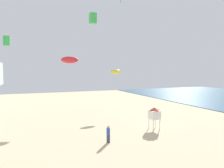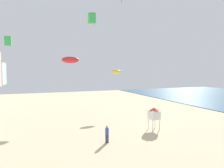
{
  "view_description": "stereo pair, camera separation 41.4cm",
  "coord_description": "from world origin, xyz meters",
  "px_view_note": "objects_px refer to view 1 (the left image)",
  "views": [
    {
      "loc": [
        -3.81,
        -5.72,
        6.73
      ],
      "look_at": [
        6.22,
        18.6,
        5.07
      ],
      "focal_mm": 32.16,
      "sensor_mm": 36.0,
      "label": 1
    },
    {
      "loc": [
        -3.43,
        -5.88,
        6.73
      ],
      "look_at": [
        6.22,
        18.6,
        5.07
      ],
      "focal_mm": 32.16,
      "sensor_mm": 36.0,
      "label": 2
    }
  ],
  "objects_px": {
    "kite_red_parafoil": "(70,60)",
    "kite_flyer": "(108,133)",
    "kite_green_box_2": "(93,18)",
    "kite_yellow_parafoil": "(116,72)",
    "lifeguard_stand": "(154,114)",
    "kite_green_box": "(7,41)"
  },
  "relations": [
    {
      "from": "kite_flyer",
      "to": "lifeguard_stand",
      "type": "xyz_separation_m",
      "value": [
        6.59,
        2.14,
        0.92
      ]
    },
    {
      "from": "lifeguard_stand",
      "to": "kite_red_parafoil",
      "type": "distance_m",
      "value": 15.2
    },
    {
      "from": "kite_red_parafoil",
      "to": "kite_flyer",
      "type": "bearing_deg",
      "value": -85.73
    },
    {
      "from": "kite_flyer",
      "to": "kite_green_box_2",
      "type": "height_order",
      "value": "kite_green_box_2"
    },
    {
      "from": "kite_flyer",
      "to": "kite_red_parafoil",
      "type": "bearing_deg",
      "value": -164.72
    },
    {
      "from": "kite_red_parafoil",
      "to": "kite_green_box",
      "type": "distance_m",
      "value": 9.69
    },
    {
      "from": "kite_yellow_parafoil",
      "to": "kite_green_box_2",
      "type": "height_order",
      "value": "kite_green_box_2"
    },
    {
      "from": "kite_yellow_parafoil",
      "to": "kite_green_box",
      "type": "bearing_deg",
      "value": 169.98
    },
    {
      "from": "kite_flyer",
      "to": "kite_green_box_2",
      "type": "distance_m",
      "value": 11.29
    },
    {
      "from": "kite_flyer",
      "to": "kite_green_box_2",
      "type": "xyz_separation_m",
      "value": [
        -0.8,
        2.13,
        11.06
      ]
    },
    {
      "from": "kite_red_parafoil",
      "to": "kite_green_box",
      "type": "height_order",
      "value": "kite_green_box"
    },
    {
      "from": "kite_flyer",
      "to": "kite_green_box",
      "type": "bearing_deg",
      "value": -138.59
    },
    {
      "from": "kite_green_box",
      "to": "kite_yellow_parafoil",
      "type": "xyz_separation_m",
      "value": [
        16.44,
        -2.9,
        -4.63
      ]
    },
    {
      "from": "kite_flyer",
      "to": "lifeguard_stand",
      "type": "distance_m",
      "value": 6.99
    },
    {
      "from": "kite_red_parafoil",
      "to": "kite_green_box_2",
      "type": "xyz_separation_m",
      "value": [
        0.21,
        -11.37,
        3.5
      ]
    },
    {
      "from": "lifeguard_stand",
      "to": "kite_yellow_parafoil",
      "type": "relative_size",
      "value": 1.41
    },
    {
      "from": "kite_flyer",
      "to": "kite_red_parafoil",
      "type": "distance_m",
      "value": 15.5
    },
    {
      "from": "kite_flyer",
      "to": "lifeguard_stand",
      "type": "relative_size",
      "value": 0.64
    },
    {
      "from": "kite_green_box",
      "to": "kite_green_box_2",
      "type": "bearing_deg",
      "value": -58.29
    },
    {
      "from": "kite_red_parafoil",
      "to": "kite_yellow_parafoil",
      "type": "height_order",
      "value": "kite_red_parafoil"
    },
    {
      "from": "lifeguard_stand",
      "to": "kite_green_box",
      "type": "relative_size",
      "value": 1.81
    },
    {
      "from": "kite_green_box_2",
      "to": "kite_flyer",
      "type": "bearing_deg",
      "value": -69.48
    }
  ]
}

